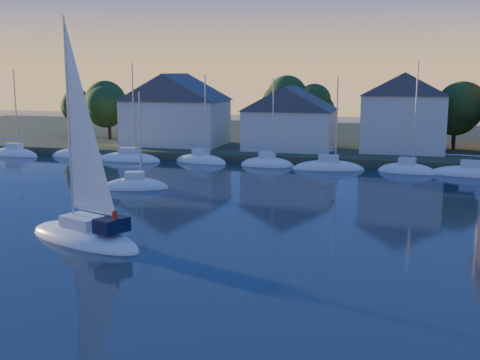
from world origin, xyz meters
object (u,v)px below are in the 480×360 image
at_px(clubhouse_east, 404,111).
at_px(clubhouse_west, 176,108).
at_px(clubhouse_centre, 290,117).
at_px(drifting_sailboat_left, 135,188).
at_px(hero_sailboat, 85,232).

bearing_deg(clubhouse_east, clubhouse_west, -178.09).
relative_size(clubhouse_centre, drifting_sailboat_left, 1.14).
bearing_deg(hero_sailboat, clubhouse_west, -53.95).
bearing_deg(clubhouse_east, drifting_sailboat_left, -131.31).
bearing_deg(hero_sailboat, drifting_sailboat_left, -52.86).
xyz_separation_m(clubhouse_centre, drifting_sailboat_left, (-9.82, -25.11, -5.04)).
bearing_deg(clubhouse_west, clubhouse_east, 1.91).
distance_m(clubhouse_centre, drifting_sailboat_left, 27.43).
height_order(hero_sailboat, drifting_sailboat_left, hero_sailboat).
bearing_deg(clubhouse_west, drifting_sailboat_left, -76.69).
bearing_deg(clubhouse_centre, hero_sailboat, -97.03).
bearing_deg(clubhouse_east, hero_sailboat, -113.48).
xyz_separation_m(hero_sailboat, drifting_sailboat_left, (-4.62, 17.09, -0.53)).
bearing_deg(drifting_sailboat_left, hero_sailboat, -95.03).
height_order(clubhouse_east, drifting_sailboat_left, clubhouse_east).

